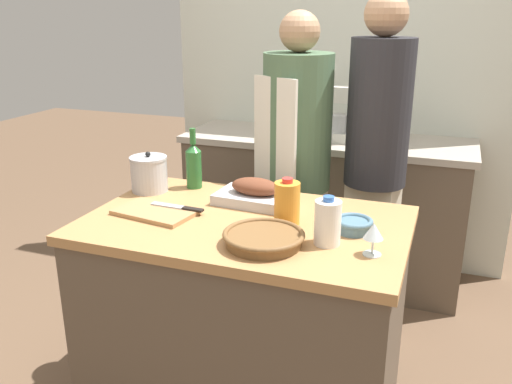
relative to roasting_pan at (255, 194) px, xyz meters
The scene contains 18 objects.
kitchen_island 0.53m from the roasting_pan, 80.95° to the right, with size 1.27×0.81×0.90m.
back_counter 1.30m from the roasting_pan, 88.50° to the left, with size 1.80×0.60×0.93m.
back_wall 1.59m from the roasting_pan, 88.83° to the left, with size 2.30×0.10×2.55m.
roasting_pan is the anchor object (origin of this frame).
wicker_basket 0.43m from the roasting_pan, 65.86° to the right, with size 0.29×0.29×0.05m.
cutting_board 0.43m from the roasting_pan, 142.29° to the right, with size 0.35×0.24×0.02m.
stock_pot 0.52m from the roasting_pan, behind, with size 0.17×0.17×0.19m.
mixing_bowl 0.48m from the roasting_pan, 19.96° to the right, with size 0.15×0.15×0.05m.
juice_jug 0.27m from the roasting_pan, 41.85° to the right, with size 0.10×0.10×0.19m.
milk_jug 0.50m from the roasting_pan, 38.73° to the right, with size 0.09×0.09×0.18m.
wine_bottle_green 0.37m from the roasting_pan, 162.54° to the left, with size 0.07×0.07×0.28m.
wine_glass_left 0.65m from the roasting_pan, 32.11° to the right, with size 0.07×0.07×0.12m.
knife_chef 0.33m from the roasting_pan, 141.42° to the right, with size 0.24×0.04×0.01m.
stand_mixer 1.15m from the roasting_pan, 82.93° to the left, with size 0.18×0.14×0.33m.
condiment_bottle_tall 1.29m from the roasting_pan, 92.45° to the left, with size 0.06×0.06×0.13m.
condiment_bottle_short 1.36m from the roasting_pan, 71.24° to the left, with size 0.07×0.07×0.14m.
person_cook_aproned 0.52m from the roasting_pan, 86.52° to the left, with size 0.37×0.39×1.69m.
person_cook_guest 0.74m from the roasting_pan, 54.99° to the left, with size 0.31×0.31×1.78m.
Camera 1 is at (0.73, -1.86, 1.70)m, focal length 38.00 mm.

